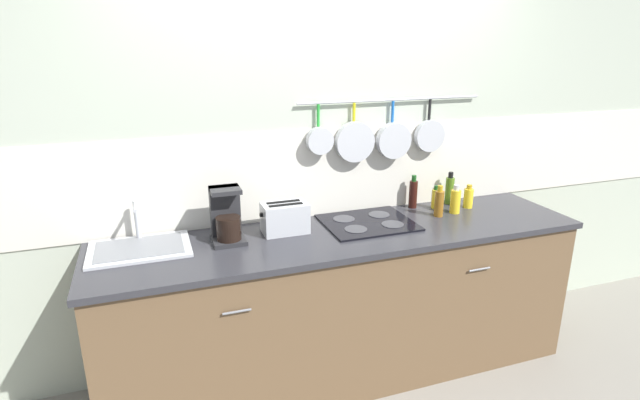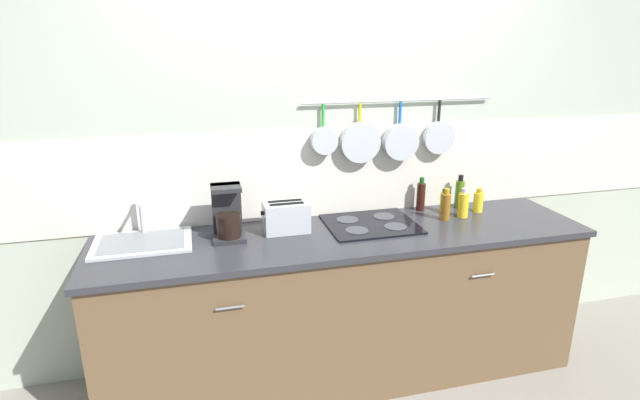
{
  "view_description": "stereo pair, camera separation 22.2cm",
  "coord_description": "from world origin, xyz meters",
  "px_view_note": "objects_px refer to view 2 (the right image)",
  "views": [
    {
      "loc": [
        -1.03,
        -2.46,
        1.99
      ],
      "look_at": [
        -0.16,
        0.0,
        1.15
      ],
      "focal_mm": 28.0,
      "sensor_mm": 36.0,
      "label": 1
    },
    {
      "loc": [
        -0.81,
        -2.53,
        1.99
      ],
      "look_at": [
        -0.16,
        0.0,
        1.15
      ],
      "focal_mm": 28.0,
      "sensor_mm": 36.0,
      "label": 2
    }
  ],
  "objects_px": {
    "bottle_sesame_oil": "(444,201)",
    "bottle_cooking_wine": "(460,193)",
    "bottle_olive_oil": "(446,206)",
    "bottle_hot_sauce": "(478,201)",
    "bottle_vinegar": "(463,204)",
    "coffee_maker": "(228,216)",
    "toaster": "(286,217)",
    "bottle_dish_soap": "(421,196)"
  },
  "relations": [
    {
      "from": "bottle_sesame_oil",
      "to": "bottle_cooking_wine",
      "type": "distance_m",
      "value": 0.15
    },
    {
      "from": "bottle_olive_oil",
      "to": "bottle_hot_sauce",
      "type": "xyz_separation_m",
      "value": [
        0.28,
        0.08,
        -0.02
      ]
    },
    {
      "from": "bottle_sesame_oil",
      "to": "bottle_vinegar",
      "type": "distance_m",
      "value": 0.14
    },
    {
      "from": "coffee_maker",
      "to": "toaster",
      "type": "xyz_separation_m",
      "value": [
        0.33,
        0.01,
        -0.04
      ]
    },
    {
      "from": "bottle_cooking_wine",
      "to": "bottle_vinegar",
      "type": "bearing_deg",
      "value": -112.3
    },
    {
      "from": "bottle_olive_oil",
      "to": "bottle_vinegar",
      "type": "distance_m",
      "value": 0.13
    },
    {
      "from": "bottle_olive_oil",
      "to": "bottle_cooking_wine",
      "type": "height_order",
      "value": "bottle_cooking_wine"
    },
    {
      "from": "bottle_vinegar",
      "to": "bottle_cooking_wine",
      "type": "distance_m",
      "value": 0.19
    },
    {
      "from": "bottle_olive_oil",
      "to": "bottle_cooking_wine",
      "type": "distance_m",
      "value": 0.28
    },
    {
      "from": "toaster",
      "to": "bottle_dish_soap",
      "type": "xyz_separation_m",
      "value": [
        0.91,
        0.14,
        0.01
      ]
    },
    {
      "from": "bottle_olive_oil",
      "to": "bottle_sesame_oil",
      "type": "xyz_separation_m",
      "value": [
        0.06,
        0.14,
        -0.02
      ]
    },
    {
      "from": "bottle_olive_oil",
      "to": "bottle_hot_sauce",
      "type": "distance_m",
      "value": 0.29
    },
    {
      "from": "bottle_sesame_oil",
      "to": "bottle_vinegar",
      "type": "xyz_separation_m",
      "value": [
        0.07,
        -0.12,
        0.01
      ]
    },
    {
      "from": "bottle_hot_sauce",
      "to": "bottle_cooking_wine",
      "type": "bearing_deg",
      "value": 122.21
    },
    {
      "from": "bottle_vinegar",
      "to": "bottle_dish_soap",
      "type": "bearing_deg",
      "value": 137.21
    },
    {
      "from": "toaster",
      "to": "bottle_vinegar",
      "type": "relative_size",
      "value": 1.49
    },
    {
      "from": "bottle_olive_oil",
      "to": "bottle_hot_sauce",
      "type": "height_order",
      "value": "bottle_olive_oil"
    },
    {
      "from": "bottle_dish_soap",
      "to": "toaster",
      "type": "bearing_deg",
      "value": -170.97
    },
    {
      "from": "bottle_olive_oil",
      "to": "bottle_sesame_oil",
      "type": "distance_m",
      "value": 0.16
    },
    {
      "from": "bottle_dish_soap",
      "to": "bottle_hot_sauce",
      "type": "distance_m",
      "value": 0.37
    },
    {
      "from": "toaster",
      "to": "bottle_hot_sauce",
      "type": "bearing_deg",
      "value": 1.07
    },
    {
      "from": "coffee_maker",
      "to": "bottle_hot_sauce",
      "type": "xyz_separation_m",
      "value": [
        1.58,
        0.03,
        -0.06
      ]
    },
    {
      "from": "toaster",
      "to": "bottle_cooking_wine",
      "type": "relative_size",
      "value": 1.26
    },
    {
      "from": "toaster",
      "to": "bottle_olive_oil",
      "type": "relative_size",
      "value": 1.38
    },
    {
      "from": "bottle_dish_soap",
      "to": "bottle_cooking_wine",
      "type": "xyz_separation_m",
      "value": [
        0.27,
        -0.01,
        -0.0
      ]
    },
    {
      "from": "coffee_maker",
      "to": "bottle_vinegar",
      "type": "xyz_separation_m",
      "value": [
        1.44,
        -0.03,
        -0.04
      ]
    },
    {
      "from": "bottle_dish_soap",
      "to": "bottle_sesame_oil",
      "type": "bearing_deg",
      "value": -25.12
    },
    {
      "from": "coffee_maker",
      "to": "bottle_cooking_wine",
      "type": "xyz_separation_m",
      "value": [
        1.51,
        0.15,
        -0.03
      ]
    },
    {
      "from": "toaster",
      "to": "bottle_sesame_oil",
      "type": "distance_m",
      "value": 1.05
    },
    {
      "from": "bottle_dish_soap",
      "to": "bottle_hot_sauce",
      "type": "relative_size",
      "value": 1.42
    },
    {
      "from": "coffee_maker",
      "to": "toaster",
      "type": "relative_size",
      "value": 1.1
    },
    {
      "from": "bottle_olive_oil",
      "to": "bottle_sesame_oil",
      "type": "height_order",
      "value": "bottle_olive_oil"
    },
    {
      "from": "toaster",
      "to": "bottle_cooking_wine",
      "type": "distance_m",
      "value": 1.19
    },
    {
      "from": "bottle_olive_oil",
      "to": "bottle_vinegar",
      "type": "relative_size",
      "value": 1.08
    },
    {
      "from": "coffee_maker",
      "to": "bottle_hot_sauce",
      "type": "bearing_deg",
      "value": 1.26
    },
    {
      "from": "bottle_dish_soap",
      "to": "bottle_olive_oil",
      "type": "xyz_separation_m",
      "value": [
        0.07,
        -0.21,
        -0.01
      ]
    },
    {
      "from": "bottle_olive_oil",
      "to": "toaster",
      "type": "bearing_deg",
      "value": 176.47
    },
    {
      "from": "bottle_olive_oil",
      "to": "bottle_sesame_oil",
      "type": "relative_size",
      "value": 1.3
    },
    {
      "from": "bottle_hot_sauce",
      "to": "bottle_olive_oil",
      "type": "bearing_deg",
      "value": -163.13
    },
    {
      "from": "bottle_dish_soap",
      "to": "bottle_sesame_oil",
      "type": "distance_m",
      "value": 0.15
    },
    {
      "from": "bottle_hot_sauce",
      "to": "bottle_sesame_oil",
      "type": "bearing_deg",
      "value": 164.28
    },
    {
      "from": "bottle_sesame_oil",
      "to": "coffee_maker",
      "type": "bearing_deg",
      "value": -176.06
    }
  ]
}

